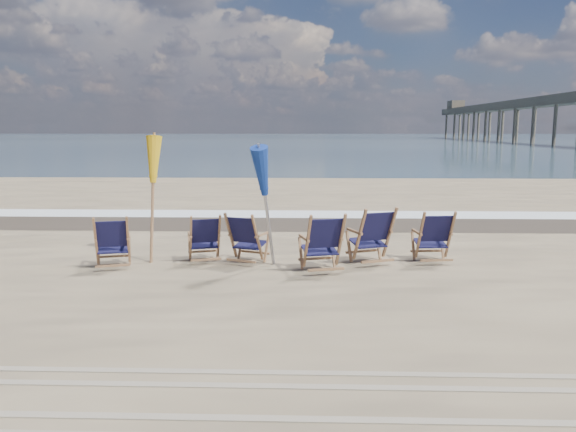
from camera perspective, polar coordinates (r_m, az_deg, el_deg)
name	(u,v)px	position (r m, az deg, el deg)	size (l,w,h in m)	color
ocean	(305,138)	(135.50, 1.76, 7.88)	(400.00, 400.00, 0.00)	#3D5566
surf_foam	(295,214)	(15.96, 0.72, 0.21)	(200.00, 1.40, 0.01)	silver
wet_sand_strip	(294,223)	(14.48, 0.59, -0.70)	(200.00, 2.60, 0.00)	#42362A
tire_tracks	(270,401)	(5.27, -1.87, -18.32)	(80.00, 1.30, 0.01)	gray
beach_chair_0	(128,242)	(10.08, -15.92, -2.55)	(0.61, 0.68, 0.95)	#121235
beach_chair_1	(219,238)	(10.23, -7.02, -2.25)	(0.58, 0.65, 0.90)	#121235
beach_chair_2	(257,240)	(9.89, -3.14, -2.43)	(0.61, 0.68, 0.95)	#121235
beach_chair_3	(341,243)	(9.46, 5.39, -2.70)	(0.67, 0.75, 1.04)	#121235
beach_chair_4	(390,235)	(10.18, 10.30, -1.92)	(0.68, 0.76, 1.06)	#121235
beach_chair_5	(450,237)	(10.44, 16.16, -2.07)	(0.63, 0.71, 0.98)	#121235
umbrella_yellow	(151,165)	(10.46, -13.74, 5.01)	(0.30, 0.30, 2.29)	#8C613E
umbrella_blue	(267,171)	(9.52, -2.14, 4.60)	(0.30, 0.30, 2.23)	#A5A5AD
fishing_pier	(574,112)	(89.80, 27.08, 9.37)	(4.40, 140.00, 9.30)	brown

